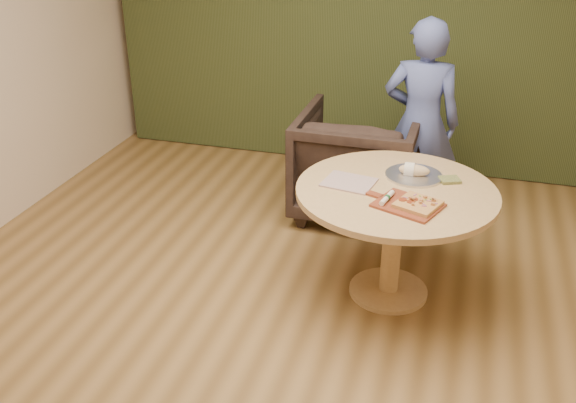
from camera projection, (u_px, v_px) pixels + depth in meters
The scene contains 12 objects.
room_shell at pixel (277, 120), 3.02m from camera, with size 5.04×6.04×2.84m.
curtain at pixel (376, 11), 5.51m from camera, with size 4.80×0.14×2.78m, color #293417.
pedestal_table at pixel (395, 210), 3.92m from camera, with size 1.22×1.22×0.75m.
pizza_paddle at pixel (406, 205), 3.65m from camera, with size 0.47×0.39×0.01m.
flatbread_pizza at pixel (418, 204), 3.61m from camera, with size 0.29×0.29×0.04m.
cutlery_roll at pixel (387, 198), 3.68m from camera, with size 0.07×0.20×0.03m.
newspaper at pixel (349, 182), 3.92m from camera, with size 0.30×0.25×0.01m, color beige.
serving_tray at pixel (414, 175), 4.01m from camera, with size 0.36×0.36×0.02m.
bread_roll at pixel (413, 170), 3.99m from camera, with size 0.19×0.09×0.09m.
green_packet at pixel (450, 180), 3.94m from camera, with size 0.12×0.10×0.02m, color #535B29.
armchair at pixel (358, 158), 5.00m from camera, with size 0.91×0.85×0.94m, color black.
person_standing at pixel (421, 123), 4.79m from camera, with size 0.57×0.38×1.57m, color #4C5B9B.
Camera 1 is at (0.85, -2.74, 2.42)m, focal length 40.00 mm.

